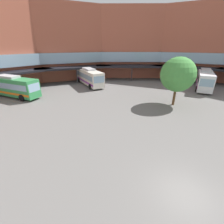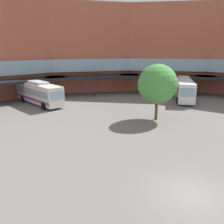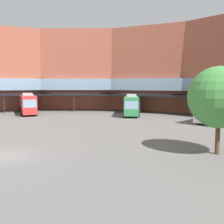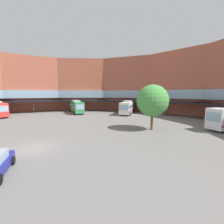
# 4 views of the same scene
# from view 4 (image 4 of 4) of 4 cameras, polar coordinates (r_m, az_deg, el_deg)

# --- Properties ---
(ground_plane) EXTENTS (127.37, 127.37, 0.00)m
(ground_plane) POSITION_cam_4_polar(r_m,az_deg,el_deg) (18.08, -26.82, -11.89)
(ground_plane) COLOR slate
(station_building) EXTENTS (84.93, 47.23, 16.92)m
(station_building) POSITION_cam_4_polar(r_m,az_deg,el_deg) (35.52, 7.30, 10.78)
(station_building) COLOR #AD5942
(station_building) RESTS_ON ground
(bus_2) EXTENTS (10.81, 8.52, 3.64)m
(bus_2) POSITION_cam_4_polar(r_m,az_deg,el_deg) (46.17, -13.25, 2.04)
(bus_2) COLOR #338C4C
(bus_2) RESTS_ON ground
(bus_3) EXTENTS (5.57, 10.99, 3.65)m
(bus_3) POSITION_cam_4_polar(r_m,az_deg,el_deg) (42.64, 5.71, 1.81)
(bus_3) COLOR silver
(bus_3) RESTS_ON ground
(plaza_tree) EXTENTS (4.86, 4.86, 6.97)m
(plaza_tree) POSITION_cam_4_polar(r_m,az_deg,el_deg) (24.17, 14.84, 4.13)
(plaza_tree) COLOR brown
(plaza_tree) RESTS_ON ground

